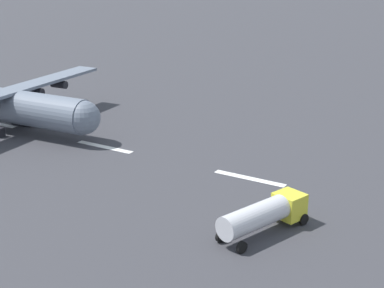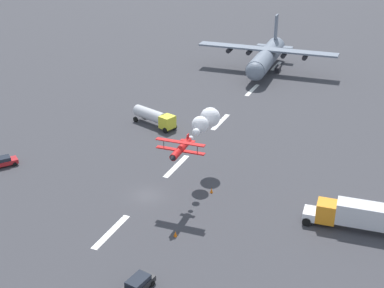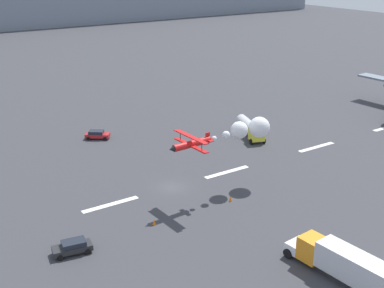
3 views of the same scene
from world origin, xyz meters
name	(u,v)px [view 3 (image 3 of 3)]	position (x,y,z in m)	size (l,w,h in m)	color
ground_plane	(173,187)	(0.00, 0.00, 0.00)	(440.00, 440.00, 0.00)	#38383D
runway_stripe_4	(111,204)	(-9.69, 0.00, 0.01)	(8.00, 0.90, 0.01)	white
runway_stripe_5	(227,172)	(9.69, 0.00, 0.01)	(8.00, 0.90, 0.01)	white
runway_stripe_6	(317,147)	(29.06, 0.00, 0.01)	(8.00, 0.90, 0.01)	white
stunt_biplane_red	(243,131)	(8.62, -4.82, 8.36)	(16.85, 6.69, 2.98)	red
semi_truck_orange	(351,267)	(3.24, -29.04, 2.12)	(4.07, 14.33, 3.70)	silver
fuel_tanker_truck	(250,128)	(22.72, 10.45, 1.74)	(5.28, 9.27, 2.90)	yellow
followme_car_yellow	(73,247)	(-18.00, -8.36, 0.81)	(4.56, 2.59, 1.52)	#262628
airport_staff_sedan	(97,134)	(-1.05, 24.70, 0.81)	(4.53, 4.01, 1.52)	#B21E23
traffic_cone_near	(154,222)	(-7.40, -7.83, 0.38)	(0.44, 0.44, 0.75)	orange
traffic_cone_far	(231,199)	(4.30, -7.99, 0.38)	(0.44, 0.44, 0.75)	orange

